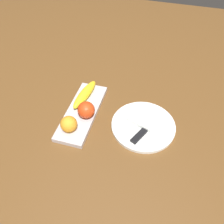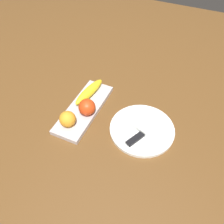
{
  "view_description": "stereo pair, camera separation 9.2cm",
  "coord_description": "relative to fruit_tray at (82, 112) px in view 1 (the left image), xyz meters",
  "views": [
    {
      "loc": [
        -0.6,
        -0.28,
        0.73
      ],
      "look_at": [
        -0.01,
        -0.11,
        0.05
      ],
      "focal_mm": 37.15,
      "sensor_mm": 36.0,
      "label": 1
    },
    {
      "loc": [
        -0.57,
        -0.36,
        0.73
      ],
      "look_at": [
        -0.01,
        -0.11,
        0.05
      ],
      "focal_mm": 37.15,
      "sensor_mm": 36.0,
      "label": 2
    }
  ],
  "objects": [
    {
      "name": "orange_near_apple",
      "position": [
        -0.11,
        0.01,
        0.04
      ],
      "size": [
        0.06,
        0.06,
        0.06
      ],
      "primitive_type": "sphere",
      "color": "orange",
      "rests_on": "fruit_tray"
    },
    {
      "name": "banana",
      "position": [
        0.08,
        0.01,
        0.03
      ],
      "size": [
        0.19,
        0.07,
        0.04
      ],
      "primitive_type": "ellipsoid",
      "rotation": [
        0.0,
        0.0,
        -0.15
      ],
      "color": "yellow",
      "rests_on": "fruit_tray"
    },
    {
      "name": "knife",
      "position": [
        -0.04,
        -0.26,
        0.01
      ],
      "size": [
        0.17,
        0.1,
        0.01
      ],
      "rotation": [
        0.0,
        0.0,
        -0.45
      ],
      "color": "silver",
      "rests_on": "dinner_plate"
    },
    {
      "name": "apple",
      "position": [
        -0.02,
        -0.03,
        0.04
      ],
      "size": [
        0.07,
        0.07,
        0.07
      ],
      "primitive_type": "sphere",
      "color": "red",
      "rests_on": "fruit_tray"
    },
    {
      "name": "ground_plane",
      "position": [
        0.01,
        -0.02,
        -0.01
      ],
      "size": [
        2.4,
        2.4,
        0.0
      ],
      "primitive_type": "plane",
      "color": "brown"
    },
    {
      "name": "dinner_plate",
      "position": [
        0.0,
        -0.26,
        -0.0
      ],
      "size": [
        0.26,
        0.26,
        0.01
      ],
      "primitive_type": "cylinder",
      "color": "white",
      "rests_on": "ground_plane"
    },
    {
      "name": "folded_napkin",
      "position": [
        0.03,
        -0.26,
        0.01
      ],
      "size": [
        0.14,
        0.13,
        0.02
      ],
      "primitive_type": "cube",
      "rotation": [
        0.0,
        0.0,
        -0.34
      ],
      "color": "white",
      "rests_on": "dinner_plate"
    },
    {
      "name": "fruit_tray",
      "position": [
        0.0,
        0.0,
        0.0
      ],
      "size": [
        0.33,
        0.12,
        0.02
      ],
      "primitive_type": "cube",
      "color": "#BAB2B6",
      "rests_on": "ground_plane"
    }
  ]
}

